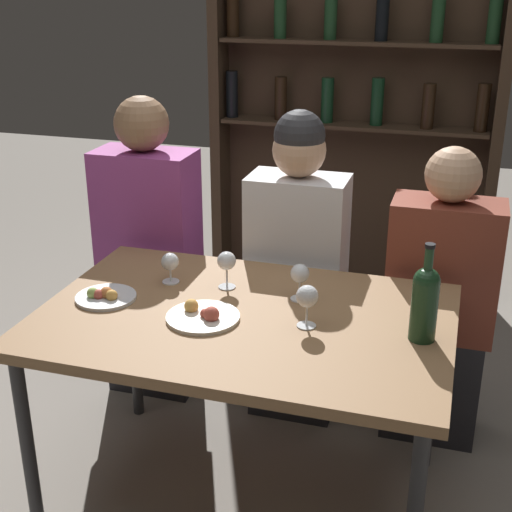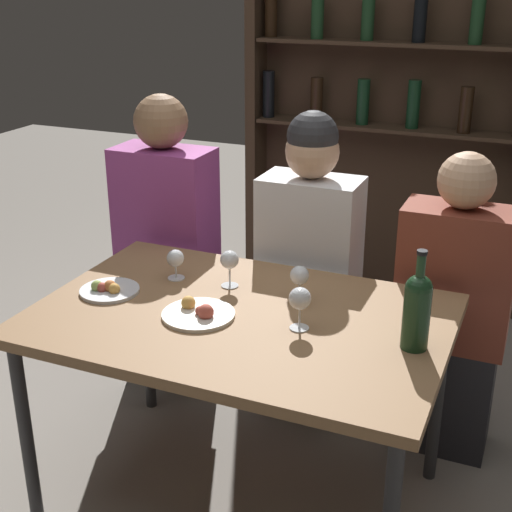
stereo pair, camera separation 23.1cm
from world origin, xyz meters
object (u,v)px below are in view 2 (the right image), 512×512
Objects in this scene: wine_bottle at (417,308)px; wine_glass_1 at (300,300)px; food_plate_0 at (109,289)px; seated_person_center at (309,276)px; seated_person_right at (451,317)px; food_plate_1 at (198,313)px; seated_person_left at (167,254)px; wine_glass_0 at (229,261)px; wine_glass_3 at (175,259)px; wine_glass_2 at (299,277)px.

wine_glass_1 is at bearing -176.79° from wine_bottle.
seated_person_center is at bearing 51.56° from food_plate_0.
wine_glass_1 is at bearing -121.17° from seated_person_right.
seated_person_left is at bearing 126.66° from food_plate_1.
seated_person_center is at bearing 78.23° from food_plate_1.
seated_person_center reaches higher than wine_glass_0.
wine_glass_3 is at bearing 131.87° from food_plate_1.
seated_person_right is (0.38, 0.62, -0.27)m from wine_glass_1.
seated_person_right is (0.44, 0.44, -0.26)m from wine_glass_2.
wine_glass_2 reaches higher than wine_glass_3.
wine_glass_0 is at bearing 175.38° from wine_glass_2.
seated_person_left reaches higher than seated_person_right.
seated_person_left reaches higher than wine_glass_0.
seated_person_left is 1.10× the size of seated_person_right.
food_plate_1 is at bearing -136.26° from seated_person_right.
wine_glass_2 is (-0.41, 0.16, -0.04)m from wine_bottle.
food_plate_1 is at bearing -138.53° from wine_glass_2.
wine_glass_1 is at bearing 8.02° from food_plate_1.
wine_glass_2 is 0.62× the size of food_plate_0.
seated_person_left reaches higher than wine_glass_2.
wine_glass_0 is 1.21× the size of wine_glass_3.
seated_person_left is at bearing 123.55° from wine_glass_3.
wine_glass_1 is at bearing 0.58° from food_plate_0.
wine_bottle reaches higher than wine_glass_1.
food_plate_1 is (0.01, -0.25, -0.08)m from wine_glass_0.
wine_glass_0 is 1.05× the size of wine_glass_2.
wine_glass_3 is 0.47× the size of food_plate_1.
wine_glass_2 is 0.11× the size of seated_person_right.
wine_glass_2 is 0.10× the size of seated_person_center.
wine_glass_0 is 0.38m from wine_glass_1.
wine_bottle reaches higher than wine_glass_2.
wine_bottle reaches higher than food_plate_1.
seated_person_left is (-0.50, 0.67, -0.12)m from food_plate_1.
food_plate_1 is 0.98m from seated_person_right.
seated_person_left is (-0.49, 0.42, -0.21)m from wine_glass_0.
food_plate_0 is 1.24m from seated_person_right.
wine_glass_1 is at bearing -19.45° from wine_glass_3.
wine_glass_0 is at bearing -149.09° from seated_person_right.
seated_person_center is at bearing 131.09° from wine_bottle.
wine_glass_0 reaches higher than food_plate_1.
food_plate_0 is at bearing -179.42° from wine_glass_1.
wine_bottle is at bearing 3.21° from wine_glass_1.
wine_glass_2 is at bearing -30.45° from seated_person_left.
seated_person_center reaches higher than wine_bottle.
seated_person_right reaches higher than wine_glass_0.
wine_bottle is at bearing -27.43° from seated_person_left.
wine_glass_3 is (-0.20, -0.01, -0.02)m from wine_glass_0.
seated_person_right is (0.03, 0.60, -0.30)m from wine_bottle.
wine_glass_3 is (-0.87, 0.17, -0.05)m from wine_bottle.
seated_person_right is at bearing 30.74° from food_plate_0.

